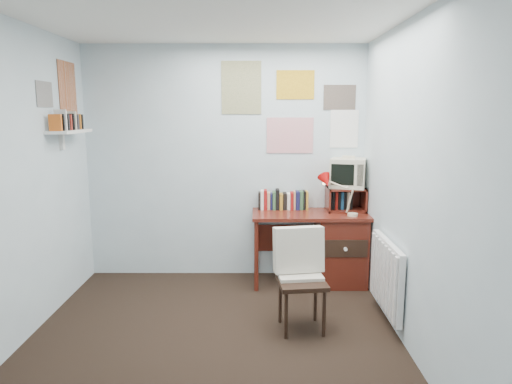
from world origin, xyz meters
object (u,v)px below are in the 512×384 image
desk (335,245)px  radiator (387,275)px  wall_shelf (70,131)px  crt_tv (348,171)px  desk_chair (302,283)px  tv_riser (346,199)px  desk_lamp (353,198)px

desk → radiator: 0.97m
wall_shelf → radiator: bearing=-10.9°
crt_tv → wall_shelf: bearing=-152.7°
desk → wall_shelf: 2.87m
desk_chair → wall_shelf: size_ratio=1.32×
desk_chair → wall_shelf: bearing=155.2°
crt_tv → wall_shelf: 2.79m
desk → wall_shelf: (-2.57, -0.38, 1.21)m
desk_chair → wall_shelf: 2.54m
desk_chair → tv_riser: (0.57, 1.19, 0.47)m
desk → radiator: (0.29, -0.93, 0.01)m
desk → tv_riser: tv_riser is taller
crt_tv → radiator: (0.15, -1.06, -0.76)m
desk → crt_tv: (0.14, 0.13, 0.77)m
desk_chair → desk_lamp: (0.60, 0.93, 0.54)m
desk → desk_lamp: size_ratio=3.23×
desk → desk_lamp: (0.14, -0.15, 0.54)m
desk_lamp → desk: bearing=142.8°
radiator → wall_shelf: wall_shelf is taller
desk_chair → tv_riser: bearing=57.8°
desk_chair → crt_tv: (0.59, 1.21, 0.77)m
desk_chair → desk_lamp: 1.23m
crt_tv → radiator: crt_tv is taller
crt_tv → tv_riser: bearing=-121.1°
desk_lamp → wall_shelf: wall_shelf is taller
desk_chair → radiator: 0.76m
desk_chair → tv_riser: size_ratio=2.05×
desk → crt_tv: size_ratio=3.38×
desk_lamp → radiator: bearing=-71.3°
desk → wall_shelf: bearing=-171.6°
desk → radiator: desk is taller
wall_shelf → desk_lamp: bearing=4.9°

